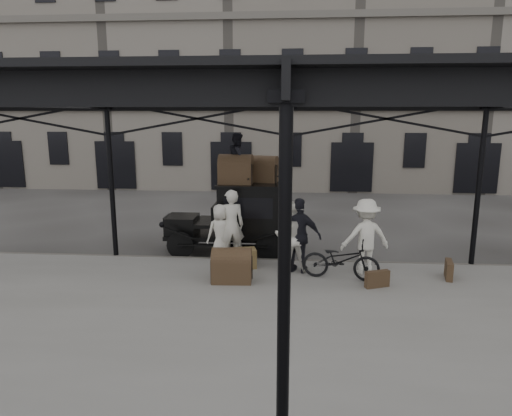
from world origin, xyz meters
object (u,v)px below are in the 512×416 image
at_px(steamer_trunk_platform, 232,267).
at_px(taxi, 240,214).
at_px(porter_official, 299,236).
at_px(steamer_trunk_roof_near, 236,171).
at_px(porter_left, 231,225).
at_px(bicycle, 341,260).

bearing_deg(steamer_trunk_platform, taxi, 89.70).
height_order(porter_official, steamer_trunk_roof_near, steamer_trunk_roof_near).
height_order(porter_official, steamer_trunk_platform, porter_official).
height_order(porter_left, bicycle, porter_left).
relative_size(porter_left, steamer_trunk_platform, 2.09).
relative_size(taxi, steamer_trunk_platform, 3.80).
xyz_separation_m(porter_left, steamer_trunk_platform, (0.23, -1.62, -0.65)).
bearing_deg(steamer_trunk_roof_near, steamer_trunk_platform, -82.02).
distance_m(porter_left, steamer_trunk_platform, 1.76).
bearing_deg(porter_official, steamer_trunk_roof_near, -26.95).
height_order(taxi, porter_left, taxi).
relative_size(porter_left, bicycle, 1.06).
bearing_deg(porter_official, porter_left, -6.57).
height_order(bicycle, steamer_trunk_platform, bicycle).
bearing_deg(porter_left, taxi, -112.70).
xyz_separation_m(taxi, porter_left, (-0.11, -1.20, -0.05)).
height_order(taxi, porter_official, taxi).
xyz_separation_m(taxi, porter_official, (1.76, -2.01, -0.08)).
relative_size(taxi, porter_official, 1.88).
bearing_deg(bicycle, porter_left, 77.16).
relative_size(porter_left, porter_official, 1.03).
distance_m(taxi, bicycle, 3.75).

